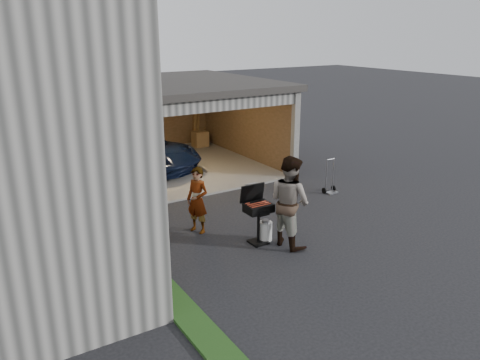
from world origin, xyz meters
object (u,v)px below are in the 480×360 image
at_px(man, 290,201).
at_px(plywood_panel, 137,247).
at_px(hand_truck, 330,186).
at_px(propane_tank, 265,231).
at_px(minivan, 137,152).
at_px(bbq_grill, 258,210).
at_px(woman, 197,200).

distance_m(man, plywood_panel, 3.28).
bearing_deg(man, hand_truck, -62.24).
bearing_deg(propane_tank, minivan, 94.16).
xyz_separation_m(minivan, propane_tank, (0.49, -6.68, -0.41)).
xyz_separation_m(bbq_grill, hand_truck, (3.61, 1.64, -0.58)).
bearing_deg(plywood_panel, propane_tank, -2.19).
relative_size(woman, propane_tank, 3.47).
relative_size(man, hand_truck, 1.97).
distance_m(plywood_panel, hand_truck, 6.49).
relative_size(minivan, propane_tank, 10.22).
distance_m(minivan, plywood_panel, 6.99).
height_order(minivan, man, man).
height_order(minivan, plywood_panel, minivan).
relative_size(man, bbq_grill, 1.54).
bearing_deg(woman, man, 14.49).
bearing_deg(propane_tank, man, -53.37).
bearing_deg(man, woman, 33.42).
bearing_deg(bbq_grill, plywood_panel, 177.85).
relative_size(minivan, man, 2.28).
relative_size(bbq_grill, plywood_panel, 1.21).
distance_m(bbq_grill, hand_truck, 4.01).
height_order(minivan, woman, woman).
relative_size(propane_tank, hand_truck, 0.44).
relative_size(woman, plywood_panel, 1.43).
height_order(man, plywood_panel, man).
xyz_separation_m(minivan, hand_truck, (3.90, -5.03, -0.43)).
distance_m(bbq_grill, plywood_panel, 2.69).
bearing_deg(bbq_grill, woman, 124.48).
bearing_deg(woman, hand_truck, 70.54).
bearing_deg(woman, propane_tank, 15.40).
relative_size(woman, man, 0.77).
bearing_deg(minivan, propane_tank, -110.18).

